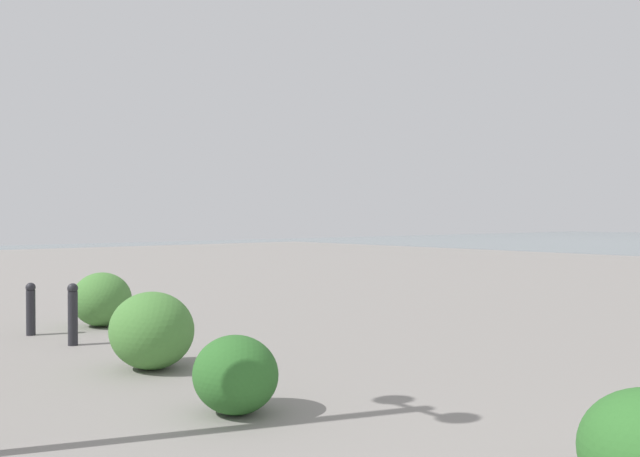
# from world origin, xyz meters

# --- Properties ---
(bollard_near) EXTENTS (0.13, 0.13, 0.78)m
(bollard_near) POSITION_xyz_m (8.51, -0.71, 0.41)
(bollard_near) COLOR #232328
(bollard_near) RESTS_ON ground
(bollard_mid) EXTENTS (0.13, 0.13, 0.72)m
(bollard_mid) POSITION_xyz_m (9.60, -0.54, 0.38)
(bollard_mid) COLOR #232328
(bollard_mid) RESTS_ON ground
(shrub_round) EXTENTS (0.75, 0.68, 0.64)m
(shrub_round) POSITION_xyz_m (4.74, -0.66, 0.32)
(shrub_round) COLOR #2D6628
(shrub_round) RESTS_ON ground
(shrub_wide) EXTENTS (0.96, 0.86, 0.82)m
(shrub_wide) POSITION_xyz_m (6.66, -0.87, 0.41)
(shrub_wide) COLOR #477F38
(shrub_wide) RESTS_ON ground
(shrub_tall) EXTENTS (0.93, 0.84, 0.79)m
(shrub_tall) POSITION_xyz_m (9.70, -1.58, 0.40)
(shrub_tall) COLOR #477F38
(shrub_tall) RESTS_ON ground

